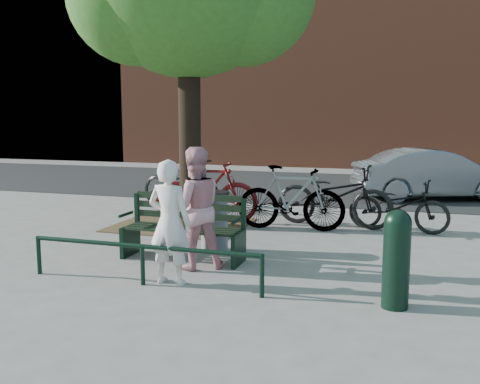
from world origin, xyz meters
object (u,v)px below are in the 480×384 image
(park_bench, at_px, (185,226))
(person_right, at_px, (194,208))
(litter_bin, at_px, (214,221))
(bicycle_c, at_px, (334,196))
(person_left, at_px, (170,222))
(bollard, at_px, (397,256))
(parked_car, at_px, (434,174))

(park_bench, relative_size, person_right, 1.06)
(litter_bin, bearing_deg, bicycle_c, 58.64)
(person_left, xyz_separation_m, bicycle_c, (1.43, 4.05, -0.19))
(person_left, bearing_deg, bollard, -175.97)
(person_left, relative_size, litter_bin, 1.67)
(bicycle_c, xyz_separation_m, parked_car, (1.88, 3.94, 0.05))
(park_bench, relative_size, parked_car, 0.46)
(person_right, height_order, bollard, person_right)
(litter_bin, distance_m, bicycle_c, 2.81)
(person_left, relative_size, bicycle_c, 0.70)
(litter_bin, xyz_separation_m, parked_car, (3.35, 6.34, 0.16))
(person_right, xyz_separation_m, bicycle_c, (1.40, 3.33, -0.24))
(litter_bin, distance_m, parked_car, 7.17)
(litter_bin, bearing_deg, park_bench, -116.63)
(park_bench, distance_m, person_left, 1.20)
(litter_bin, height_order, bicycle_c, bicycle_c)
(park_bench, bearing_deg, person_right, -51.73)
(person_right, xyz_separation_m, parked_car, (3.29, 7.27, -0.19))
(parked_car, bearing_deg, litter_bin, 130.47)
(bollard, distance_m, bicycle_c, 4.26)
(park_bench, height_order, person_left, person_left)
(person_right, bearing_deg, person_left, 54.21)
(park_bench, bearing_deg, person_left, -75.19)
(park_bench, height_order, bicycle_c, bicycle_c)
(litter_bin, relative_size, parked_car, 0.24)
(park_bench, distance_m, bicycle_c, 3.39)
(person_left, bearing_deg, bicycle_c, -104.78)
(park_bench, relative_size, litter_bin, 1.90)
(bollard, height_order, bicycle_c, bicycle_c)
(bollard, bearing_deg, litter_bin, 147.99)
(bicycle_c, bearing_deg, bollard, -156.10)
(bollard, relative_size, parked_car, 0.28)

